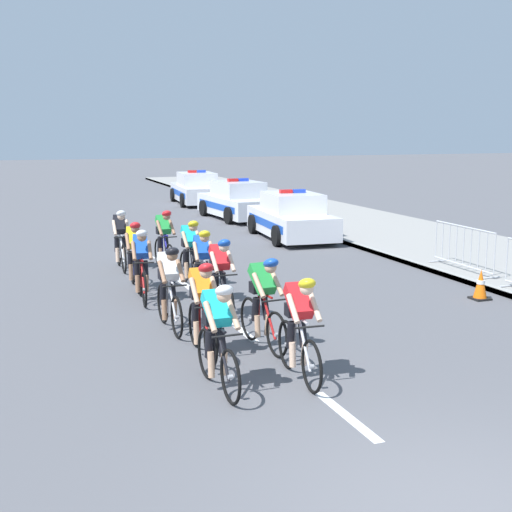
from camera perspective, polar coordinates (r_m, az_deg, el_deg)
The scene contains 20 objects.
sidewalk_slab at distance 22.64m, azimuth 12.97°, elevation 1.52°, with size 5.17×60.00×0.12m, color gray.
kerb_edge at distance 21.37m, azimuth 7.35°, elevation 1.20°, with size 0.16×60.00×0.13m, color #9E9E99.
lane_markings_centre at distance 12.20m, azimuth -1.37°, elevation -6.05°, with size 0.14×17.60×0.01m.
cyclist_lead at distance 9.18m, azimuth -3.17°, elevation -6.53°, with size 0.42×1.72×1.56m.
cyclist_second at distance 9.58m, azimuth 3.63°, elevation -5.82°, with size 0.44×1.72×1.56m.
cyclist_third at distance 10.60m, azimuth -4.48°, elevation -4.23°, with size 0.42×1.72×1.56m.
cyclist_fourth at distance 10.93m, azimuth 0.62°, elevation -3.75°, with size 0.44×1.72×1.56m.
cyclist_fifth at distance 12.00m, azimuth -7.20°, elevation -2.54°, with size 0.42×1.72×1.56m.
cyclist_sixth at distance 12.77m, azimuth -2.97°, elevation -1.68°, with size 0.42×1.72×1.56m.
cyclist_seventh at distance 14.10m, azimuth -9.48°, elevation -0.65°, with size 0.45×1.72×1.56m.
cyclist_eighth at distance 13.87m, azimuth -4.44°, elevation -0.73°, with size 0.45×1.72×1.56m.
cyclist_ninth at distance 15.28m, azimuth -10.03°, elevation 0.18°, with size 0.43×1.72×1.56m.
cyclist_tenth at distance 15.33m, azimuth -5.46°, elevation 0.33°, with size 0.42×1.72×1.56m.
cyclist_eleventh at distance 17.48m, azimuth -11.16°, elevation 1.42°, with size 0.42×1.72×1.56m.
cyclist_twelfth at distance 17.28m, azimuth -7.62°, elevation 1.42°, with size 0.43×1.72×1.56m.
police_car_nearest at distance 22.16m, azimuth 2.95°, elevation 3.20°, with size 2.27×4.53×1.59m.
police_car_second at distance 27.13m, azimuth -1.56°, elevation 4.54°, with size 2.22×4.51×1.59m.
police_car_third at distance 32.75m, azimuth -4.95°, elevation 5.52°, with size 2.25×4.52×1.59m.
crowd_barrier_rear at distance 17.29m, azimuth 16.83°, elevation 0.60°, with size 0.54×2.32×1.07m.
traffic_cone_near at distance 14.94m, azimuth 18.12°, elevation -2.28°, with size 0.36×0.36×0.64m.
Camera 1 is at (-3.83, -4.64, 3.46)m, focal length 48.24 mm.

